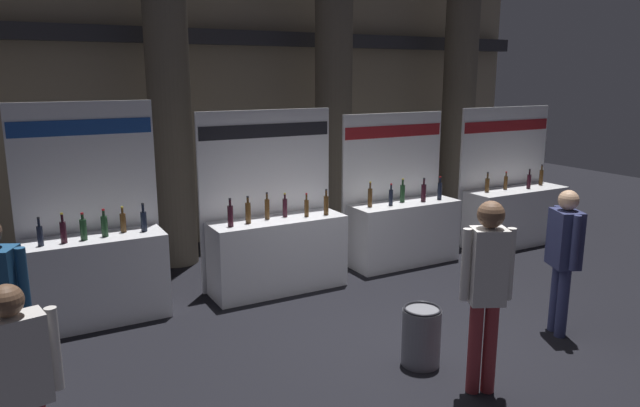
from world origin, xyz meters
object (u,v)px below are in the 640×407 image
object	(u,v)px
visitor_3	(16,381)
exhibitor_booth_0	(97,268)
visitor_5	(487,282)
visitor_4	(564,250)
exhibitor_booth_1	(277,246)
exhibitor_booth_3	(513,210)
exhibitor_booth_2	(402,226)
trash_bin	(421,336)

from	to	relation	value
visitor_3	exhibitor_booth_0	bearing A→B (deg)	-116.86
exhibitor_booth_0	visitor_5	bearing A→B (deg)	-50.59
exhibitor_booth_0	visitor_3	bearing A→B (deg)	-106.76
visitor_3	visitor_5	bearing A→B (deg)	164.45
exhibitor_booth_0	visitor_4	world-z (taller)	exhibitor_booth_0
exhibitor_booth_1	visitor_4	bearing A→B (deg)	-52.22
exhibitor_booth_0	exhibitor_booth_3	xyz separation A→B (m)	(6.74, -0.07, -0.05)
exhibitor_booth_1	exhibitor_booth_2	distance (m)	2.18
trash_bin	visitor_3	distance (m)	3.64
exhibitor_booth_3	visitor_4	world-z (taller)	exhibitor_booth_3
exhibitor_booth_0	trash_bin	world-z (taller)	exhibitor_booth_0
visitor_4	visitor_3	bearing A→B (deg)	116.30
exhibitor_booth_2	visitor_4	world-z (taller)	exhibitor_booth_2
exhibitor_booth_2	visitor_5	bearing A→B (deg)	-115.69
exhibitor_booth_0	exhibitor_booth_2	distance (m)	4.45
trash_bin	visitor_5	xyz separation A→B (m)	(0.15, -0.68, 0.76)
visitor_4	exhibitor_booth_0	bearing A→B (deg)	81.56
exhibitor_booth_2	exhibitor_booth_3	size ratio (longest dim) A/B	0.98
exhibitor_booth_2	exhibitor_booth_1	bearing A→B (deg)	-176.91
visitor_3	visitor_5	world-z (taller)	visitor_5
exhibitor_booth_2	exhibitor_booth_3	world-z (taller)	exhibitor_booth_3
exhibitor_booth_2	visitor_4	size ratio (longest dim) A/B	1.39
trash_bin	exhibitor_booth_1	bearing A→B (deg)	98.13
exhibitor_booth_3	trash_bin	size ratio (longest dim) A/B	3.82
exhibitor_booth_1	visitor_5	world-z (taller)	exhibitor_booth_1
exhibitor_booth_3	visitor_5	xyz separation A→B (m)	(-3.93, -3.34, 0.48)
exhibitor_booth_0	trash_bin	distance (m)	3.82
exhibitor_booth_2	trash_bin	size ratio (longest dim) A/B	3.76
exhibitor_booth_2	exhibitor_booth_3	distance (m)	2.28
visitor_5	exhibitor_booth_1	bearing A→B (deg)	125.02
exhibitor_booth_2	trash_bin	bearing A→B (deg)	-123.24
exhibitor_booth_3	exhibitor_booth_2	bearing A→B (deg)	177.65
exhibitor_booth_1	visitor_5	xyz separation A→B (m)	(0.53, -3.32, 0.46)
exhibitor_booth_0	exhibitor_booth_1	bearing A→B (deg)	-2.36
visitor_5	trash_bin	bearing A→B (deg)	128.56
exhibitor_booth_2	visitor_3	size ratio (longest dim) A/B	1.43
visitor_4	exhibitor_booth_2	bearing A→B (deg)	24.61
exhibitor_booth_1	visitor_4	size ratio (longest dim) A/B	1.46
visitor_4	trash_bin	bearing A→B (deg)	109.15
exhibitor_booth_3	trash_bin	bearing A→B (deg)	-146.95
visitor_3	visitor_4	distance (m)	5.37
exhibitor_booth_1	visitor_3	bearing A→B (deg)	-137.15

